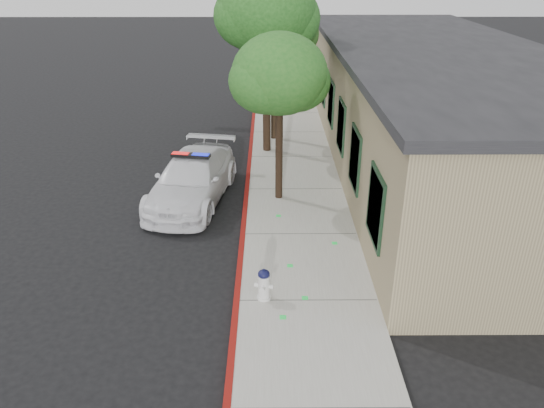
{
  "coord_description": "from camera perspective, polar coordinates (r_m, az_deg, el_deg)",
  "views": [
    {
      "loc": [
        0.79,
        -9.2,
        7.01
      ],
      "look_at": [
        0.86,
        2.51,
        1.3
      ],
      "focal_mm": 33.66,
      "sensor_mm": 36.0,
      "label": 1
    }
  ],
  "objects": [
    {
      "name": "fire_hydrant",
      "position": [
        11.32,
        -0.92,
        -8.94
      ],
      "size": [
        0.44,
        0.38,
        0.75
      ],
      "rotation": [
        0.0,
        0.0,
        -0.21
      ],
      "color": "silver",
      "rests_on": "sidewalk"
    },
    {
      "name": "sidewalk",
      "position": [
        14.06,
        3.01,
        -3.6
      ],
      "size": [
        3.2,
        60.0,
        0.15
      ],
      "primitive_type": "cube",
      "color": "gray",
      "rests_on": "ground"
    },
    {
      "name": "red_curb",
      "position": [
        14.05,
        -3.28,
        -3.6
      ],
      "size": [
        0.14,
        60.0,
        0.16
      ],
      "primitive_type": "cube",
      "color": "maroon",
      "rests_on": "ground"
    },
    {
      "name": "clapboard_building",
      "position": [
        19.75,
        17.36,
        10.52
      ],
      "size": [
        7.3,
        20.89,
        4.24
      ],
      "color": "tan",
      "rests_on": "ground"
    },
    {
      "name": "street_tree_mid",
      "position": [
        19.06,
        -0.58,
        20.52
      ],
      "size": [
        3.78,
        3.5,
        6.69
      ],
      "rotation": [
        0.0,
        0.0,
        -0.24
      ],
      "color": "black",
      "rests_on": "sidewalk"
    },
    {
      "name": "ground",
      "position": [
        11.59,
        -4.26,
        -11.29
      ],
      "size": [
        120.0,
        120.0,
        0.0
      ],
      "primitive_type": "plane",
      "color": "black",
      "rests_on": "ground"
    },
    {
      "name": "street_tree_far",
      "position": [
        20.52,
        0.33,
        18.96
      ],
      "size": [
        3.34,
        3.06,
        5.78
      ],
      "rotation": [
        0.0,
        0.0,
        -0.4
      ],
      "color": "black",
      "rests_on": "sidewalk"
    },
    {
      "name": "police_car",
      "position": [
        16.18,
        -8.89,
        2.81
      ],
      "size": [
        2.81,
        5.24,
        1.56
      ],
      "rotation": [
        0.0,
        0.0,
        -0.17
      ],
      "color": "silver",
      "rests_on": "ground"
    },
    {
      "name": "street_tree_near",
      "position": [
        14.9,
        0.88,
        13.93
      ],
      "size": [
        2.94,
        2.74,
        5.02
      ],
      "rotation": [
        0.0,
        0.0,
        -0.16
      ],
      "color": "black",
      "rests_on": "sidewalk"
    }
  ]
}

